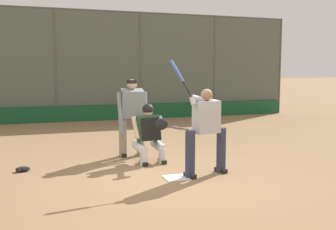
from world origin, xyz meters
TOP-DOWN VIEW (x-y plane):
  - ground_plane at (0.00, 0.00)m, footprint 160.00×160.00m
  - home_plate_marker at (0.00, 0.00)m, footprint 0.43×0.43m
  - backstop_fence at (0.00, -8.90)m, footprint 16.58×0.08m
  - padding_wall at (0.00, -8.80)m, footprint 16.17×0.18m
  - bleachers_beyond at (-2.24, -11.05)m, footprint 11.55×1.95m
  - batter_at_plate at (-0.60, -0.03)m, footprint 1.10×0.55m
  - catcher_behind_plate at (0.12, -1.32)m, footprint 0.69×0.80m
  - umpire_home at (0.33, -2.05)m, footprint 0.72×0.44m
  - spare_bat_near_backstop at (-2.13, -5.71)m, footprint 0.31×0.81m
  - spare_bat_first_base_side at (-1.92, -7.81)m, footprint 0.78×0.52m
  - fielding_glove_on_dirt at (2.69, -1.38)m, footprint 0.27×0.21m

SIDE VIEW (x-z plane):
  - ground_plane at x=0.00m, z-range 0.00..0.00m
  - home_plate_marker at x=0.00m, z-range 0.00..0.01m
  - spare_bat_first_base_side at x=-1.92m, z-range 0.00..0.07m
  - spare_bat_near_backstop at x=-2.13m, z-range 0.00..0.07m
  - fielding_glove_on_dirt at x=2.69m, z-range 0.00..0.10m
  - padding_wall at x=0.00m, z-range 0.00..0.60m
  - bleachers_beyond at x=-2.24m, z-range -0.20..0.96m
  - catcher_behind_plate at x=0.12m, z-range 0.02..1.28m
  - batter_at_plate at x=-0.60m, z-range -0.19..1.97m
  - umpire_home at x=0.33m, z-range 0.07..1.83m
  - backstop_fence at x=0.00m, z-range 0.09..4.38m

